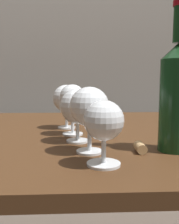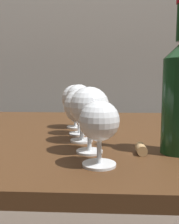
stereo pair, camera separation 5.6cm
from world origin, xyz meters
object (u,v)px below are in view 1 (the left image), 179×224
Objects in this scene: wine_glass_white at (104,122)px; wine_glass_pinot at (90,108)px; cork at (140,148)px; wine_glass_cabernet at (66,99)px; wine_bottle at (176,95)px; wine_glass_port at (77,107)px; wine_glass_chardonnay at (72,99)px.

wine_glass_pinot reaches higher than wine_glass_white.
wine_glass_pinot is 3.48× the size of cork.
wine_glass_cabernet is 0.38m from wine_bottle.
wine_glass_pinot is 0.10m from wine_glass_port.
wine_bottle reaches higher than cork.
wine_glass_cabernet reaches higher than cork.
wine_glass_cabernet reaches higher than wine_glass_white.
cork is (0.09, 0.08, -0.07)m from wine_glass_white.
wine_glass_chardonnay is 0.45× the size of wine_bottle.
cork is (0.11, -0.00, -0.09)m from wine_glass_pinot.
wine_glass_pinot is 1.02× the size of wine_glass_cabernet.
cork is at bearing -58.94° from wine_glass_cabernet.
wine_glass_pinot is at bearing 104.83° from wine_glass_white.
wine_glass_white is 0.85× the size of wine_glass_pinot.
wine_glass_cabernet is at bearing 100.89° from wine_glass_port.
wine_glass_port is 0.19m from cork.
wine_bottle is at bearing -47.50° from wine_glass_cabernet.
wine_glass_white reaches higher than cork.
wine_glass_port reaches higher than cork.
wine_glass_pinot is 0.99× the size of wine_glass_chardonnay.
wine_glass_chardonnay reaches higher than wine_glass_cabernet.
wine_glass_white is 0.14m from cork.
wine_glass_chardonnay is 1.02× the size of wine_glass_cabernet.
wine_glass_pinot and wine_glass_chardonnay have the same top height.
wine_glass_pinot is at bearing -75.35° from wine_glass_port.
cork is (0.17, -0.29, -0.08)m from wine_glass_cabernet.
cork is at bearing -51.01° from wine_glass_chardonnay.
wine_bottle is at bearing 28.37° from wine_glass_white.
wine_glass_port is 0.19m from wine_glass_cabernet.
wine_glass_chardonnay is 0.10m from wine_glass_cabernet.
wine_glass_pinot is 0.29m from wine_glass_cabernet.
wine_glass_pinot is at bearing -77.79° from wine_glass_cabernet.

